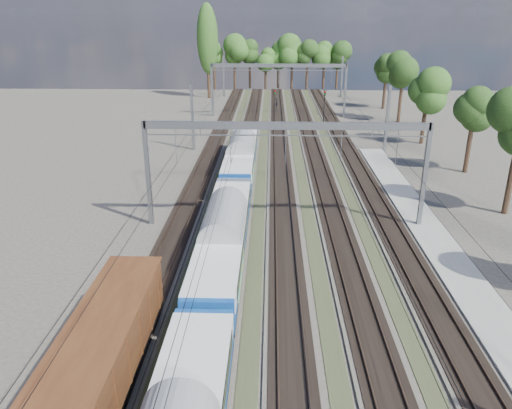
{
  "coord_description": "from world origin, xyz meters",
  "views": [
    {
      "loc": [
        -1.22,
        -9.57,
        17.22
      ],
      "look_at": [
        -2.35,
        27.66,
        2.8
      ],
      "focal_mm": 35.0,
      "sensor_mm": 36.0,
      "label": 1
    }
  ],
  "objects_px": {
    "signal_near": "(275,103)",
    "worker": "(277,102)",
    "signal_far": "(324,105)",
    "emu_train": "(224,232)",
    "freight_boxcar": "(99,361)"
  },
  "relations": [
    {
      "from": "emu_train",
      "to": "signal_near",
      "type": "xyz_separation_m",
      "value": [
        3.87,
        49.32,
        0.81
      ]
    },
    {
      "from": "worker",
      "to": "signal_near",
      "type": "height_order",
      "value": "signal_near"
    },
    {
      "from": "emu_train",
      "to": "worker",
      "type": "bearing_deg",
      "value": 86.12
    },
    {
      "from": "worker",
      "to": "signal_far",
      "type": "relative_size",
      "value": 0.29
    },
    {
      "from": "emu_train",
      "to": "signal_near",
      "type": "bearing_deg",
      "value": 85.52
    },
    {
      "from": "emu_train",
      "to": "freight_boxcar",
      "type": "bearing_deg",
      "value": -108.15
    },
    {
      "from": "worker",
      "to": "signal_near",
      "type": "bearing_deg",
      "value": -173.77
    },
    {
      "from": "emu_train",
      "to": "signal_near",
      "type": "relative_size",
      "value": 11.9
    },
    {
      "from": "signal_near",
      "to": "worker",
      "type": "bearing_deg",
      "value": 106.09
    },
    {
      "from": "signal_far",
      "to": "emu_train",
      "type": "bearing_deg",
      "value": -99.32
    },
    {
      "from": "emu_train",
      "to": "freight_boxcar",
      "type": "height_order",
      "value": "emu_train"
    },
    {
      "from": "emu_train",
      "to": "freight_boxcar",
      "type": "xyz_separation_m",
      "value": [
        -4.5,
        -13.73,
        -0.34
      ]
    },
    {
      "from": "signal_near",
      "to": "signal_far",
      "type": "height_order",
      "value": "signal_far"
    },
    {
      "from": "worker",
      "to": "signal_far",
      "type": "bearing_deg",
      "value": -151.86
    },
    {
      "from": "emu_train",
      "to": "worker",
      "type": "height_order",
      "value": "emu_train"
    }
  ]
}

